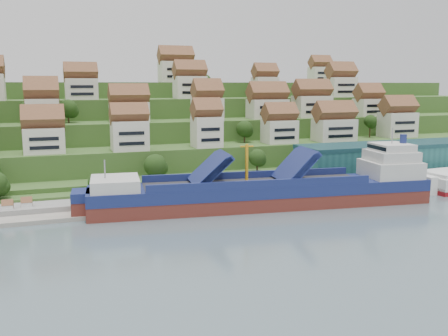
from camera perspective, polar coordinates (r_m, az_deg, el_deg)
name	(u,v)px	position (r m, az deg, el deg)	size (l,w,h in m)	color
ground	(259,208)	(124.51, 4.04, -4.53)	(300.00, 300.00, 0.00)	slate
quay	(302,186)	(146.08, 8.86, -2.07)	(180.00, 14.00, 2.20)	gray
pebble_beach	(9,214)	(126.21, -23.37, -4.87)	(45.00, 20.00, 1.00)	gray
hillside	(164,130)	(220.34, -6.90, 4.37)	(260.00, 128.00, 31.00)	#2D4C1E
hillside_village	(195,106)	(175.02, -3.30, 7.12)	(159.15, 63.97, 28.29)	silver
hillside_trees	(166,127)	(160.34, -6.69, 4.72)	(140.11, 62.26, 31.18)	#234115
warehouse	(390,159)	(164.24, 18.42, 0.99)	(60.00, 15.00, 10.00)	#215B5B
flagpole	(305,170)	(139.82, 9.22, -0.19)	(1.28, 0.16, 8.00)	gray
cargo_ship	(273,192)	(125.59, 5.57, -2.76)	(86.25, 23.20, 19.01)	maroon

